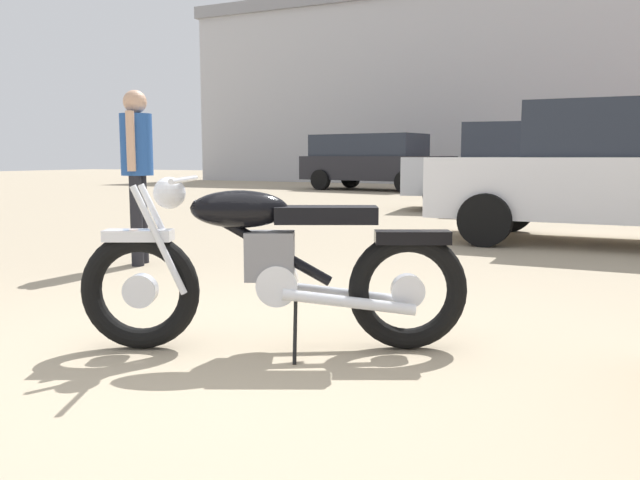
# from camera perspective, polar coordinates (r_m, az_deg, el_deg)

# --- Properties ---
(ground_plane) EXTENTS (80.00, 80.00, 0.00)m
(ground_plane) POSITION_cam_1_polar(r_m,az_deg,el_deg) (3.32, -6.76, -10.94)
(ground_plane) COLOR gray
(vintage_motorcycle) EXTENTS (1.93, 0.98, 0.94)m
(vintage_motorcycle) POSITION_cam_1_polar(r_m,az_deg,el_deg) (3.50, -4.33, -2.34)
(vintage_motorcycle) COLOR black
(vintage_motorcycle) RESTS_ON ground_plane
(bystander) EXTENTS (0.30, 0.42, 1.66)m
(bystander) POSITION_cam_1_polar(r_m,az_deg,el_deg) (6.48, -15.72, 6.87)
(bystander) COLOR black
(bystander) RESTS_ON ground_plane
(red_hatchback_near) EXTENTS (4.37, 2.30, 1.67)m
(red_hatchback_near) POSITION_cam_1_polar(r_m,az_deg,el_deg) (13.02, 16.97, 6.09)
(red_hatchback_near) COLOR black
(red_hatchback_near) RESTS_ON ground_plane
(blue_hatchback_right) EXTENTS (4.21, 1.95, 1.67)m
(blue_hatchback_right) POSITION_cam_1_polar(r_m,az_deg,el_deg) (8.46, 24.57, 5.28)
(blue_hatchback_right) COLOR black
(blue_hatchback_right) RESTS_ON ground_plane
(pale_sedan_back) EXTENTS (4.93, 2.56, 1.74)m
(pale_sedan_back) POSITION_cam_1_polar(r_m,az_deg,el_deg) (20.63, 4.65, 6.99)
(pale_sedan_back) COLOR black
(pale_sedan_back) RESTS_ON ground_plane
(industrial_building) EXTENTS (21.68, 10.74, 15.96)m
(industrial_building) POSITION_cam_1_polar(r_m,az_deg,el_deg) (30.03, 12.71, 12.43)
(industrial_building) COLOR #B2B2B7
(industrial_building) RESTS_ON ground_plane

